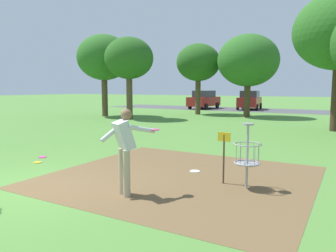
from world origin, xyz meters
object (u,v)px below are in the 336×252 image
frisbee_by_tee (42,157)px  tree_mid_right (104,58)px  parked_car_center_left (250,100)px  frisbee_far_left (38,162)px  player_foreground_watching (125,146)px  tree_far_left (198,63)px  tree_near_right (129,59)px  parked_car_leftmost (204,100)px  tree_mid_left (248,61)px  frisbee_far_right (195,171)px  disc_golf_basket (245,153)px

frisbee_by_tee → tree_mid_right: 15.16m
frisbee_by_tee → parked_car_center_left: (-0.65, 25.11, 0.91)m
tree_mid_right → frisbee_far_left: bearing=-56.5°
player_foreground_watching → tree_mid_right: size_ratio=0.28×
tree_mid_right → tree_far_left: 7.32m
tree_mid_right → player_foreground_watching: bearing=-48.2°
tree_near_right → parked_car_leftmost: bearing=90.0°
tree_near_right → tree_mid_left: (6.52, 5.48, -0.01)m
player_foreground_watching → tree_far_left: tree_far_left is taller
frisbee_by_tee → tree_far_left: (-2.63, 17.23, 4.06)m
tree_mid_left → parked_car_leftmost: 10.20m
tree_mid_right → tree_far_left: tree_mid_right is taller
frisbee_far_right → tree_mid_right: tree_mid_right is taller
tree_mid_right → parked_car_leftmost: size_ratio=1.40×
player_foreground_watching → parked_car_center_left: parked_car_center_left is taller
parked_car_leftmost → frisbee_far_left: bearing=-77.3°
frisbee_by_tee → parked_car_leftmost: size_ratio=0.06×
player_foreground_watching → parked_car_leftmost: bearing=110.2°
parked_car_center_left → frisbee_by_tee: bearing=-88.5°
frisbee_by_tee → parked_car_center_left: parked_car_center_left is taller
frisbee_by_tee → tree_mid_right: bearing=123.1°
frisbee_by_tee → disc_golf_basket: bearing=0.5°
frisbee_far_left → tree_far_left: bearing=99.9°
frisbee_far_left → parked_car_leftmost: parked_car_leftmost is taller
disc_golf_basket → frisbee_far_left: 5.86m
tree_mid_right → parked_car_center_left: tree_mid_right is taller
player_foreground_watching → tree_mid_left: size_ratio=0.29×
frisbee_far_left → parked_car_center_left: (-1.12, 25.66, 0.91)m
frisbee_far_right → parked_car_leftmost: size_ratio=0.06×
tree_far_left → disc_golf_basket: bearing=-62.7°
frisbee_far_left → tree_far_left: tree_far_left is taller
tree_far_left → parked_car_leftmost: size_ratio=1.30×
tree_far_left → tree_mid_left: bearing=-5.2°
disc_golf_basket → parked_car_leftmost: bearing=115.2°
frisbee_far_left → tree_mid_right: bearing=123.5°
disc_golf_basket → tree_far_left: (-8.88, 17.17, 3.32)m
player_foreground_watching → frisbee_by_tee: bearing=160.3°
disc_golf_basket → frisbee_far_left: size_ratio=6.08×
frisbee_far_left → tree_near_right: 13.76m
parked_car_leftmost → tree_mid_right: bearing=-103.6°
frisbee_far_right → parked_car_leftmost: 25.30m
tree_near_right → tree_mid_left: bearing=40.0°
tree_mid_right → parked_car_center_left: (7.29, 12.93, -3.39)m
tree_far_left → frisbee_far_left: bearing=-80.1°
frisbee_by_tee → tree_mid_left: 17.39m
tree_far_left → parked_car_center_left: tree_far_left is taller
frisbee_by_tee → frisbee_far_left: size_ratio=1.07×
disc_golf_basket → frisbee_by_tee: (-6.25, -0.05, -0.74)m
player_foreground_watching → tree_near_right: 16.29m
disc_golf_basket → frisbee_far_left: bearing=-174.1°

